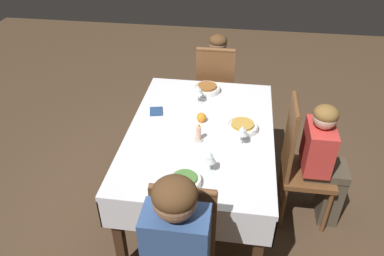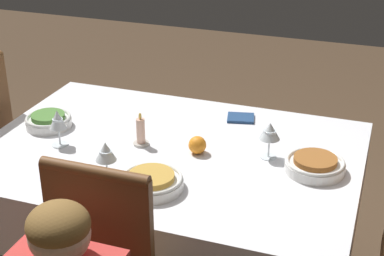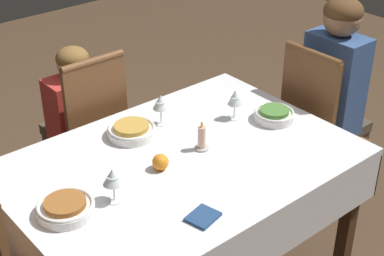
{
  "view_description": "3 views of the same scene",
  "coord_description": "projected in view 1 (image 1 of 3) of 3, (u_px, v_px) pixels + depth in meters",
  "views": [
    {
      "loc": [
        -2.09,
        -0.24,
        2.24
      ],
      "look_at": [
        -0.09,
        0.05,
        0.82
      ],
      "focal_mm": 35.0,
      "sensor_mm": 36.0,
      "label": 1
    },
    {
      "loc": [
        0.74,
        -1.84,
        1.78
      ],
      "look_at": [
        0.08,
        0.04,
        0.82
      ],
      "focal_mm": 55.0,
      "sensor_mm": 36.0,
      "label": 2
    },
    {
      "loc": [
        1.29,
        1.6,
        2.08
      ],
      "look_at": [
        -0.09,
        -0.04,
        0.84
      ],
      "focal_mm": 55.0,
      "sensor_mm": 36.0,
      "label": 3
    }
  ],
  "objects": [
    {
      "name": "person_child_dark",
      "position": [
        217.0,
        80.0,
        3.56
      ],
      "size": [
        0.33,
        0.3,
        1.04
      ],
      "rotation": [
        0.0,
        0.0,
        1.57
      ],
      "color": "#282833",
      "rests_on": "ground_plane"
    },
    {
      "name": "dining_table",
      "position": [
        200.0,
        140.0,
        2.64
      ],
      "size": [
        1.43,
        1.0,
        0.74
      ],
      "color": "silver",
      "rests_on": "ground_plane"
    },
    {
      "name": "person_child_red",
      "position": [
        324.0,
        161.0,
        2.62
      ],
      "size": [
        0.3,
        0.33,
        0.99
      ],
      "color": "#4C4233",
      "rests_on": "ground_plane"
    },
    {
      "name": "napkin_red_folded",
      "position": [
        156.0,
        111.0,
        2.78
      ],
      "size": [
        0.13,
        0.12,
        0.01
      ],
      "rotation": [
        0.0,
        0.0,
        0.23
      ],
      "color": "navy",
      "rests_on": "dining_table"
    },
    {
      "name": "ground_plane",
      "position": [
        199.0,
        205.0,
        3.01
      ],
      "size": [
        8.0,
        8.0,
        0.0
      ],
      "primitive_type": "plane",
      "color": "#4C3826"
    },
    {
      "name": "chair_south",
      "position": [
        300.0,
        161.0,
        2.65
      ],
      "size": [
        0.36,
        0.37,
        1.0
      ],
      "color": "brown",
      "rests_on": "ground_plane"
    },
    {
      "name": "chair_east",
      "position": [
        215.0,
        92.0,
        3.46
      ],
      "size": [
        0.37,
        0.36,
        1.0
      ],
      "rotation": [
        0.0,
        0.0,
        1.57
      ],
      "color": "brown",
      "rests_on": "ground_plane"
    },
    {
      "name": "bowl_south",
      "position": [
        242.0,
        126.0,
        2.58
      ],
      "size": [
        0.22,
        0.22,
        0.06
      ],
      "color": "white",
      "rests_on": "dining_table"
    },
    {
      "name": "orange_fruit",
      "position": [
        201.0,
        117.0,
        2.66
      ],
      "size": [
        0.07,
        0.07,
        0.07
      ],
      "primitive_type": "sphere",
      "color": "orange",
      "rests_on": "dining_table"
    },
    {
      "name": "candle_centerpiece",
      "position": [
        199.0,
        135.0,
        2.47
      ],
      "size": [
        0.06,
        0.06,
        0.13
      ],
      "color": "beige",
      "rests_on": "dining_table"
    },
    {
      "name": "wine_glass_east",
      "position": [
        198.0,
        90.0,
        2.84
      ],
      "size": [
        0.08,
        0.08,
        0.14
      ],
      "color": "white",
      "rests_on": "dining_table"
    },
    {
      "name": "bowl_west",
      "position": [
        185.0,
        180.0,
        2.14
      ],
      "size": [
        0.19,
        0.19,
        0.06
      ],
      "color": "white",
      "rests_on": "dining_table"
    },
    {
      "name": "bowl_east",
      "position": [
        207.0,
        88.0,
        3.02
      ],
      "size": [
        0.21,
        0.21,
        0.06
      ],
      "color": "white",
      "rests_on": "dining_table"
    },
    {
      "name": "wine_glass_west",
      "position": [
        210.0,
        158.0,
        2.19
      ],
      "size": [
        0.07,
        0.07,
        0.15
      ],
      "color": "white",
      "rests_on": "dining_table"
    },
    {
      "name": "wine_glass_south",
      "position": [
        243.0,
        131.0,
        2.4
      ],
      "size": [
        0.07,
        0.07,
        0.15
      ],
      "color": "white",
      "rests_on": "dining_table"
    }
  ]
}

